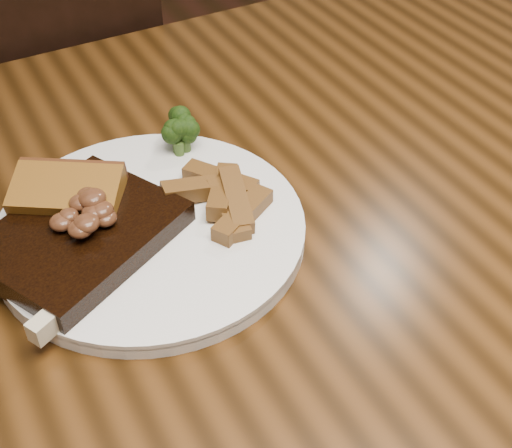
{
  "coord_description": "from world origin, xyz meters",
  "views": [
    {
      "loc": [
        -0.24,
        -0.41,
        1.2
      ],
      "look_at": [
        -0.02,
        0.0,
        0.78
      ],
      "focal_mm": 50.0,
      "sensor_mm": 36.0,
      "label": 1
    }
  ],
  "objects_px": {
    "dining_table": "(274,311)",
    "garlic_bread": "(71,208)",
    "plate": "(151,231)",
    "steak": "(81,237)",
    "potato_wedges": "(225,202)",
    "chair_far": "(43,181)"
  },
  "relations": [
    {
      "from": "plate",
      "to": "steak",
      "type": "bearing_deg",
      "value": 176.83
    },
    {
      "from": "potato_wedges",
      "to": "steak",
      "type": "bearing_deg",
      "value": 172.3
    },
    {
      "from": "plate",
      "to": "chair_far",
      "type": "bearing_deg",
      "value": 91.49
    },
    {
      "from": "plate",
      "to": "potato_wedges",
      "type": "height_order",
      "value": "potato_wedges"
    },
    {
      "from": "chair_far",
      "to": "potato_wedges",
      "type": "distance_m",
      "value": 0.64
    },
    {
      "from": "chair_far",
      "to": "steak",
      "type": "xyz_separation_m",
      "value": [
        -0.05,
        -0.53,
        0.33
      ]
    },
    {
      "from": "dining_table",
      "to": "steak",
      "type": "distance_m",
      "value": 0.21
    },
    {
      "from": "garlic_bread",
      "to": "potato_wedges",
      "type": "distance_m",
      "value": 0.14
    },
    {
      "from": "chair_far",
      "to": "potato_wedges",
      "type": "relative_size",
      "value": 8.5
    },
    {
      "from": "plate",
      "to": "steak",
      "type": "height_order",
      "value": "steak"
    },
    {
      "from": "dining_table",
      "to": "plate",
      "type": "relative_size",
      "value": 5.66
    },
    {
      "from": "chair_far",
      "to": "steak",
      "type": "relative_size",
      "value": 5.02
    },
    {
      "from": "chair_far",
      "to": "garlic_bread",
      "type": "xyz_separation_m",
      "value": [
        -0.04,
        -0.48,
        0.32
      ]
    },
    {
      "from": "steak",
      "to": "dining_table",
      "type": "bearing_deg",
      "value": -50.08
    },
    {
      "from": "plate",
      "to": "garlic_bread",
      "type": "relative_size",
      "value": 2.9
    },
    {
      "from": "dining_table",
      "to": "plate",
      "type": "bearing_deg",
      "value": 146.51
    },
    {
      "from": "steak",
      "to": "garlic_bread",
      "type": "relative_size",
      "value": 1.69
    },
    {
      "from": "chair_far",
      "to": "dining_table",
      "type": "bearing_deg",
      "value": 100.19
    },
    {
      "from": "chair_far",
      "to": "potato_wedges",
      "type": "height_order",
      "value": "chair_far"
    },
    {
      "from": "chair_far",
      "to": "plate",
      "type": "distance_m",
      "value": 0.61
    },
    {
      "from": "dining_table",
      "to": "potato_wedges",
      "type": "distance_m",
      "value": 0.13
    },
    {
      "from": "dining_table",
      "to": "garlic_bread",
      "type": "xyz_separation_m",
      "value": [
        -0.15,
        0.11,
        0.12
      ]
    }
  ]
}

